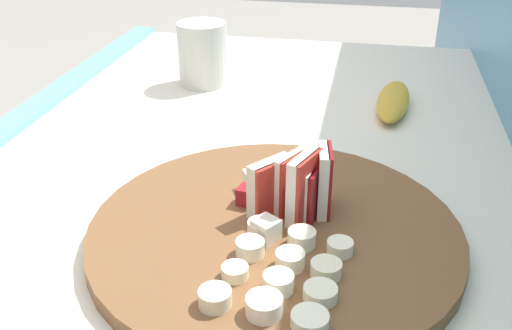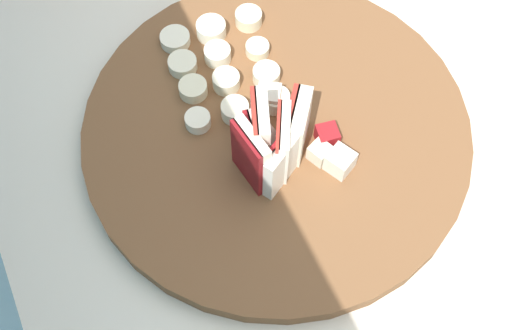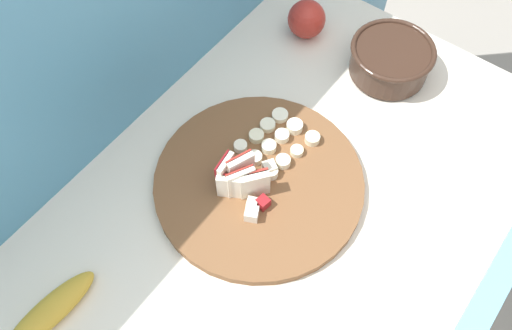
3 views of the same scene
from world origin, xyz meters
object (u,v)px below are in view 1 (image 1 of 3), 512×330
Objects in this scene: apple_dice_pile at (267,202)px; cutting_board at (275,233)px; apple_wedge_fan at (300,185)px; banana_slice_rows at (281,271)px; banana_peel at (393,101)px; small_jar at (203,54)px.

cutting_board is at bearing 26.38° from apple_dice_pile.
apple_wedge_fan is 0.11m from banana_slice_rows.
apple_dice_pile is at bearing -153.62° from cutting_board.
apple_dice_pile reaches higher than banana_peel.
banana_peel is (-0.33, 0.09, -0.03)m from apple_wedge_fan.
banana_slice_rows is 1.34× the size of small_jar.
banana_slice_rows is at bearing -0.41° from apple_wedge_fan.
small_jar is (-0.38, -0.20, 0.00)m from apple_wedge_fan.
banana_slice_rows is 0.44m from banana_peel.
banana_peel is (-0.43, 0.09, -0.01)m from banana_slice_rows.
banana_peel reaches higher than cutting_board.
banana_slice_rows is (0.08, 0.02, 0.02)m from cutting_board.
apple_dice_pile is 0.10m from banana_slice_rows.
cutting_board is at bearing -33.57° from apple_wedge_fan.
apple_wedge_fan is at bearing 99.28° from apple_dice_pile.
apple_dice_pile is at bearing -163.21° from banana_slice_rows.
small_jar reaches higher than banana_slice_rows.
apple_dice_pile is 0.72× the size of banana_peel.
banana_peel is at bearing 164.05° from apple_wedge_fan.
small_jar is (-0.38, -0.17, 0.02)m from apple_dice_pile.
apple_wedge_fan is (-0.03, 0.02, 0.04)m from cutting_board.
apple_dice_pile is 0.35m from banana_peel.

